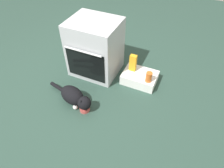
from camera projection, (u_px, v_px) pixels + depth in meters
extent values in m
plane|color=#284238|center=(79.00, 88.00, 2.69)|extent=(8.00, 8.00, 0.00)
cube|color=#B7BABF|center=(95.00, 48.00, 2.70)|extent=(0.64, 0.55, 0.78)
cube|color=black|center=(85.00, 65.00, 2.58)|extent=(0.55, 0.01, 0.43)
cylinder|color=silver|center=(82.00, 52.00, 2.40)|extent=(0.52, 0.02, 0.02)
cube|color=white|center=(140.00, 78.00, 2.74)|extent=(0.46, 0.34, 0.14)
cylinder|color=#C64C47|center=(85.00, 109.00, 2.40)|extent=(0.12, 0.12, 0.05)
sphere|color=brown|center=(85.00, 108.00, 2.39)|extent=(0.07, 0.07, 0.07)
ellipsoid|color=black|center=(72.00, 95.00, 2.43)|extent=(0.39, 0.30, 0.22)
sphere|color=black|center=(84.00, 103.00, 2.32)|extent=(0.16, 0.16, 0.16)
cone|color=black|center=(87.00, 97.00, 2.30)|extent=(0.06, 0.06, 0.07)
cone|color=black|center=(81.00, 102.00, 2.26)|extent=(0.06, 0.06, 0.07)
cylinder|color=black|center=(58.00, 88.00, 2.60)|extent=(0.29, 0.13, 0.07)
sphere|color=silver|center=(82.00, 101.00, 2.48)|extent=(0.06, 0.06, 0.06)
sphere|color=silver|center=(75.00, 107.00, 2.42)|extent=(0.06, 0.06, 0.06)
cube|color=orange|center=(133.00, 63.00, 2.67)|extent=(0.09, 0.06, 0.24)
cylinder|color=#D16023|center=(149.00, 77.00, 2.54)|extent=(0.08, 0.08, 0.14)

